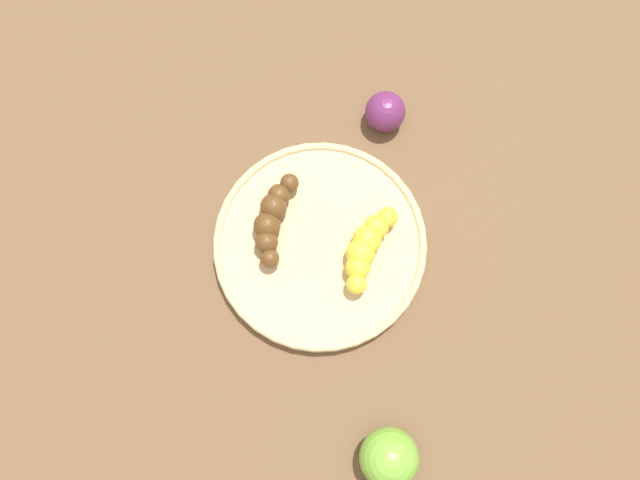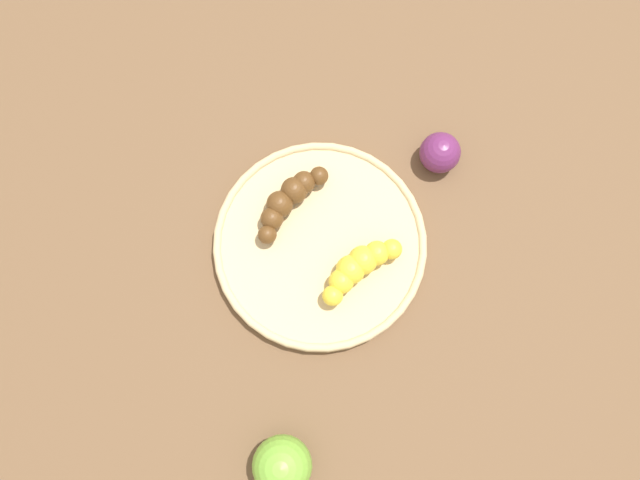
# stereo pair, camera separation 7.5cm
# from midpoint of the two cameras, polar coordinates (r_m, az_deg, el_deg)

# --- Properties ---
(ground_plane) EXTENTS (2.40, 2.40, 0.00)m
(ground_plane) POSITION_cam_midpoint_polar(r_m,az_deg,el_deg) (0.79, -2.66, -1.21)
(ground_plane) COLOR brown
(fruit_bowl) EXTENTS (0.26, 0.26, 0.02)m
(fruit_bowl) POSITION_cam_midpoint_polar(r_m,az_deg,el_deg) (0.78, -2.70, -1.04)
(fruit_bowl) COLOR #D1B784
(fruit_bowl) RESTS_ON ground_plane
(banana_overripe) EXTENTS (0.06, 0.11, 0.03)m
(banana_overripe) POSITION_cam_midpoint_polar(r_m,az_deg,el_deg) (0.76, -7.13, 1.34)
(banana_overripe) COLOR #593819
(banana_overripe) RESTS_ON fruit_bowl
(banana_yellow) EXTENTS (0.05, 0.11, 0.04)m
(banana_yellow) POSITION_cam_midpoint_polar(r_m,az_deg,el_deg) (0.75, 1.45, -1.33)
(banana_yellow) COLOR yellow
(banana_yellow) RESTS_ON fruit_bowl
(plum_purple) EXTENTS (0.05, 0.05, 0.05)m
(plum_purple) POSITION_cam_midpoint_polar(r_m,az_deg,el_deg) (0.82, 3.37, 11.03)
(plum_purple) COLOR #662659
(plum_purple) RESTS_ON ground_plane
(apple_green) EXTENTS (0.07, 0.07, 0.07)m
(apple_green) POSITION_cam_midpoint_polar(r_m,az_deg,el_deg) (0.75, 3.36, -19.85)
(apple_green) COLOR #72B238
(apple_green) RESTS_ON ground_plane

